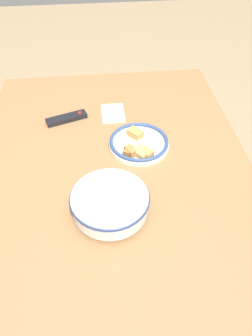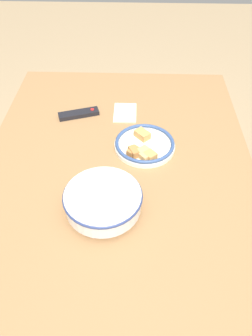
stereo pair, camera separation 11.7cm
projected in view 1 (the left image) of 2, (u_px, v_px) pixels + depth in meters
ground_plane at (119, 269)px, 1.70m from camera, size 8.00×8.00×0.00m
dining_table at (117, 187)px, 1.25m from camera, size 1.50×1.04×0.70m
noodle_bowl at (110, 203)px, 1.05m from camera, size 0.26×0.26×0.08m
food_plate at (139, 143)px, 1.31m from camera, size 0.24×0.24×0.05m
tv_remote at (67, 118)px, 1.44m from camera, size 0.10×0.18×0.02m
folded_napkin at (113, 113)px, 1.48m from camera, size 0.14×0.10×0.01m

